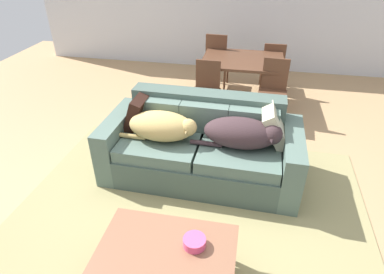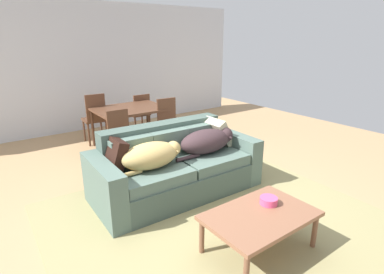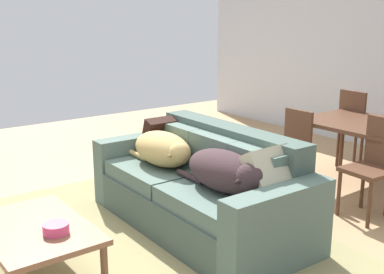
{
  "view_description": "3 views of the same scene",
  "coord_description": "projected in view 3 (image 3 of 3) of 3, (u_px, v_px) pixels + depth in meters",
  "views": [
    {
      "loc": [
        0.5,
        -2.7,
        2.4
      ],
      "look_at": [
        -0.04,
        0.06,
        0.64
      ],
      "focal_mm": 30.5,
      "sensor_mm": 36.0,
      "label": 1
    },
    {
      "loc": [
        -1.98,
        -2.79,
        1.97
      ],
      "look_at": [
        0.2,
        0.21,
        0.76
      ],
      "focal_mm": 28.67,
      "sensor_mm": 36.0,
      "label": 2
    },
    {
      "loc": [
        3.11,
        -2.16,
        1.82
      ],
      "look_at": [
        -0.15,
        0.35,
        0.79
      ],
      "focal_mm": 44.67,
      "sensor_mm": 36.0,
      "label": 3
    }
  ],
  "objects": [
    {
      "name": "throw_pillow_by_left_arm",
      "position": [
        161.0,
        136.0,
        4.79
      ],
      "size": [
        0.25,
        0.39,
        0.4
      ],
      "primitive_type": "cube",
      "rotation": [
        0.0,
        0.32,
        -0.02
      ],
      "color": "black",
      "rests_on": "couch"
    },
    {
      "name": "throw_pillow_by_right_arm",
      "position": [
        272.0,
        175.0,
        3.57
      ],
      "size": [
        0.32,
        0.41,
        0.42
      ],
      "primitive_type": "cube",
      "rotation": [
        0.0,
        -0.51,
        0.01
      ],
      "color": "#B4B090",
      "rests_on": "couch"
    },
    {
      "name": "bowl_on_coffee_table",
      "position": [
        56.0,
        229.0,
        3.22
      ],
      "size": [
        0.18,
        0.18,
        0.07
      ],
      "primitive_type": "cylinder",
      "color": "#EA4C7F",
      "rests_on": "coffee_table"
    },
    {
      "name": "couch",
      "position": [
        202.0,
        190.0,
        4.22
      ],
      "size": [
        2.17,
        1.03,
        0.88
      ],
      "rotation": [
        0.0,
        0.0,
        -0.03
      ],
      "color": "#41544C",
      "rests_on": "ground"
    },
    {
      "name": "dog_on_right_cushion",
      "position": [
        226.0,
        171.0,
        3.73
      ],
      "size": [
        0.94,
        0.41,
        0.32
      ],
      "rotation": [
        0.0,
        0.0,
        -0.03
      ],
      "color": "#39282B",
      "rests_on": "couch"
    },
    {
      "name": "dining_table",
      "position": [
        365.0,
        128.0,
        5.06
      ],
      "size": [
        1.25,
        0.99,
        0.74
      ],
      "color": "#543422",
      "rests_on": "ground"
    },
    {
      "name": "dog_on_left_cushion",
      "position": [
        163.0,
        149.0,
        4.37
      ],
      "size": [
        0.88,
        0.42,
        0.31
      ],
      "rotation": [
        0.0,
        0.0,
        -0.03
      ],
      "color": "tan",
      "rests_on": "couch"
    },
    {
      "name": "area_rug",
      "position": [
        118.0,
        252.0,
        3.8
      ],
      "size": [
        3.57,
        3.2,
        0.01
      ],
      "primitive_type": "cube",
      "rotation": [
        0.0,
        0.0,
        -0.03
      ],
      "color": "#958C5C",
      "rests_on": "ground"
    },
    {
      "name": "dining_chair_far_left",
      "position": [
        356.0,
        126.0,
        5.79
      ],
      "size": [
        0.42,
        0.42,
        0.98
      ],
      "rotation": [
        0.0,
        0.0,
        3.09
      ],
      "color": "#543422",
      "rests_on": "ground"
    },
    {
      "name": "dining_chair_near_right",
      "position": [
        374.0,
        163.0,
        4.39
      ],
      "size": [
        0.43,
        0.43,
        0.94
      ],
      "rotation": [
        0.0,
        0.0,
        -0.09
      ],
      "color": "#543422",
      "rests_on": "ground"
    },
    {
      "name": "dining_chair_near_left",
      "position": [
        291.0,
        147.0,
        5.09
      ],
      "size": [
        0.4,
        0.4,
        0.86
      ],
      "rotation": [
        0.0,
        0.0,
        -0.01
      ],
      "color": "#543422",
      "rests_on": "ground"
    },
    {
      "name": "coffee_table",
      "position": [
        35.0,
        232.0,
        3.35
      ],
      "size": [
        1.03,
        0.68,
        0.4
      ],
      "color": "brown",
      "rests_on": "ground"
    },
    {
      "name": "ground_plane",
      "position": [
        170.0,
        235.0,
        4.11
      ],
      "size": [
        10.0,
        10.0,
        0.0
      ],
      "primitive_type": "plane",
      "color": "tan"
    }
  ]
}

